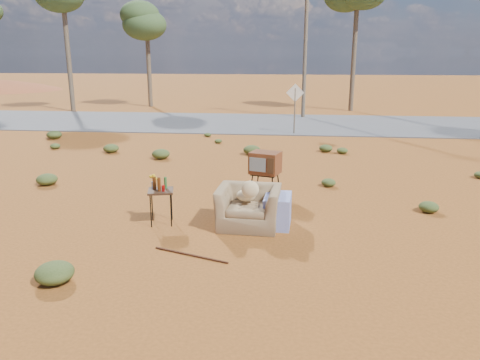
# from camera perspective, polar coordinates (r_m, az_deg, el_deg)

# --- Properties ---
(ground) EXTENTS (140.00, 140.00, 0.00)m
(ground) POSITION_cam_1_polar(r_m,az_deg,el_deg) (9.38, -2.51, -6.52)
(ground) COLOR #94501D
(ground) RESTS_ON ground
(highway) EXTENTS (140.00, 7.00, 0.04)m
(highway) POSITION_cam_1_polar(r_m,az_deg,el_deg) (23.89, 2.95, 6.94)
(highway) COLOR #565659
(highway) RESTS_ON ground
(armchair) EXTENTS (1.53, 0.96, 1.11)m
(armchair) POSITION_cam_1_polar(r_m,az_deg,el_deg) (9.60, 1.73, -2.71)
(armchair) COLOR olive
(armchair) RESTS_ON ground
(tv_unit) EXTENTS (0.83, 0.74, 1.12)m
(tv_unit) POSITION_cam_1_polar(r_m,az_deg,el_deg) (11.58, 3.09, 2.03)
(tv_unit) COLOR black
(tv_unit) RESTS_ON ground
(side_table) EXTENTS (0.61, 0.61, 1.03)m
(side_table) POSITION_cam_1_polar(r_m,az_deg,el_deg) (9.83, -9.86, -1.02)
(side_table) COLOR #382414
(side_table) RESTS_ON ground
(rusty_bar) EXTENTS (1.41, 0.54, 0.04)m
(rusty_bar) POSITION_cam_1_polar(r_m,az_deg,el_deg) (8.43, -6.02, -9.07)
(rusty_bar) COLOR #492313
(rusty_bar) RESTS_ON ground
(road_sign) EXTENTS (0.78, 0.06, 2.19)m
(road_sign) POSITION_cam_1_polar(r_m,az_deg,el_deg) (20.70, 6.72, 9.69)
(road_sign) COLOR brown
(road_sign) RESTS_ON ground
(eucalyptus_near_left) EXTENTS (3.20, 3.20, 6.60)m
(eucalyptus_near_left) POSITION_cam_1_polar(r_m,az_deg,el_deg) (32.06, -11.33, 18.52)
(eucalyptus_near_left) COLOR brown
(eucalyptus_near_left) RESTS_ON ground
(eucalyptus_center) EXTENTS (3.20, 3.20, 7.60)m
(eucalyptus_center) POSITION_cam_1_polar(r_m,az_deg,el_deg) (29.97, 14.11, 20.50)
(eucalyptus_center) COLOR brown
(eucalyptus_center) RESTS_ON ground
(utility_pole_center) EXTENTS (1.40, 0.20, 8.00)m
(utility_pole_center) POSITION_cam_1_polar(r_m,az_deg,el_deg) (26.12, 7.99, 16.60)
(utility_pole_center) COLOR brown
(utility_pole_center) RESTS_ON ground
(scrub_patch) EXTENTS (17.49, 8.07, 0.33)m
(scrub_patch) POSITION_cam_1_polar(r_m,az_deg,el_deg) (13.61, -3.15, 1.05)
(scrub_patch) COLOR #465425
(scrub_patch) RESTS_ON ground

